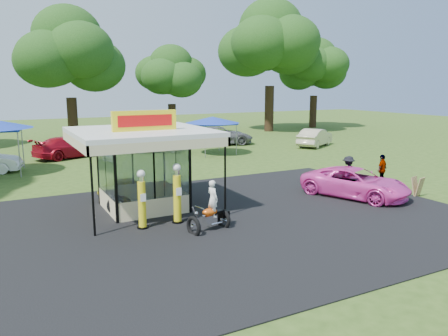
{
  "coord_description": "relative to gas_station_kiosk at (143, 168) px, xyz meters",
  "views": [
    {
      "loc": [
        -7.27,
        -12.38,
        5.18
      ],
      "look_at": [
        1.31,
        4.0,
        1.64
      ],
      "focal_mm": 35.0,
      "sensor_mm": 36.0,
      "label": 1
    }
  ],
  "objects": [
    {
      "name": "ground",
      "position": [
        2.0,
        -4.99,
        -1.78
      ],
      "size": [
        120.0,
        120.0,
        0.0
      ],
      "primitive_type": "plane",
      "color": "#304B17",
      "rests_on": "ground"
    },
    {
      "name": "asphalt_apron",
      "position": [
        2.0,
        -2.99,
        -1.76
      ],
      "size": [
        20.0,
        14.0,
        0.04
      ],
      "primitive_type": "cube",
      "color": "black",
      "rests_on": "ground"
    },
    {
      "name": "gas_station_kiosk",
      "position": [
        0.0,
        0.0,
        0.0
      ],
      "size": [
        5.4,
        5.4,
        4.18
      ],
      "color": "white",
      "rests_on": "ground"
    },
    {
      "name": "gas_pump_left",
      "position": [
        -0.83,
        -2.51,
        -0.72
      ],
      "size": [
        0.41,
        0.41,
        2.21
      ],
      "color": "black",
      "rests_on": "ground"
    },
    {
      "name": "gas_pump_right",
      "position": [
        0.55,
        -2.48,
        -0.67
      ],
      "size": [
        0.43,
        0.43,
        2.31
      ],
      "color": "black",
      "rests_on": "ground"
    },
    {
      "name": "motorcycle",
      "position": [
        1.33,
        -3.81,
        -1.04
      ],
      "size": [
        1.68,
        1.06,
        1.92
      ],
      "rotation": [
        0.0,
        0.0,
        0.21
      ],
      "color": "black",
      "rests_on": "ground"
    },
    {
      "name": "spare_tires",
      "position": [
        -1.14,
        -0.46,
        -1.37
      ],
      "size": [
        1.02,
        0.7,
        0.85
      ],
      "rotation": [
        0.0,
        0.0,
        -0.23
      ],
      "color": "black",
      "rests_on": "ground"
    },
    {
      "name": "a_frame_sign",
      "position": [
        12.07,
        -3.91,
        -1.32
      ],
      "size": [
        0.55,
        0.57,
        0.92
      ],
      "rotation": [
        0.0,
        0.0,
        0.25
      ],
      "color": "#593819",
      "rests_on": "ground"
    },
    {
      "name": "kiosk_car",
      "position": [
        -0.0,
        2.21,
        -1.3
      ],
      "size": [
        2.82,
        1.13,
        0.96
      ],
      "primitive_type": "imported",
      "rotation": [
        0.0,
        0.0,
        1.57
      ],
      "color": "yellow",
      "rests_on": "ground"
    },
    {
      "name": "pink_sedan",
      "position": [
        9.36,
        -2.66,
        -1.1
      ],
      "size": [
        3.93,
        5.43,
        1.37
      ],
      "primitive_type": "imported",
      "rotation": [
        0.0,
        0.0,
        0.38
      ],
      "color": "#FC44BB",
      "rests_on": "ground"
    },
    {
      "name": "spectator_east_a",
      "position": [
        10.3,
        -1.17,
        -0.95
      ],
      "size": [
        1.15,
        0.76,
        1.66
      ],
      "primitive_type": "imported",
      "rotation": [
        0.0,
        0.0,
        3.28
      ],
      "color": "black",
      "rests_on": "ground"
    },
    {
      "name": "spectator_east_b",
      "position": [
        12.53,
        -1.31,
        -0.98
      ],
      "size": [
        1.02,
        0.68,
        1.6
      ],
      "primitive_type": "imported",
      "rotation": [
        0.0,
        0.0,
        3.48
      ],
      "color": "gray",
      "rests_on": "ground"
    },
    {
      "name": "bg_car_b",
      "position": [
        -0.64,
        15.36,
        -1.02
      ],
      "size": [
        5.7,
        3.95,
        1.53
      ],
      "primitive_type": "imported",
      "rotation": [
        0.0,
        0.0,
        1.95
      ],
      "color": "#A70C1C",
      "rests_on": "ground"
    },
    {
      "name": "bg_car_c",
      "position": [
        5.7,
        14.95,
        -1.09
      ],
      "size": [
        4.4,
        2.98,
        1.39
      ],
      "primitive_type": "imported",
      "rotation": [
        0.0,
        0.0,
        1.21
      ],
      "color": "#B3B2B7",
      "rests_on": "ground"
    },
    {
      "name": "bg_car_d",
      "position": [
        12.2,
        16.58,
        -1.0
      ],
      "size": [
        6.15,
        4.12,
        1.57
      ],
      "primitive_type": "imported",
      "rotation": [
        0.0,
        0.0,
        1.28
      ],
      "color": "#5E5E60",
      "rests_on": "ground"
    },
    {
      "name": "bg_car_e",
      "position": [
        18.81,
        11.83,
        -1.02
      ],
      "size": [
        4.78,
        3.75,
        1.52
      ],
      "primitive_type": "imported",
      "rotation": [
        0.0,
        0.0,
        2.11
      ],
      "color": "beige",
      "rests_on": "ground"
    },
    {
      "name": "tent_east",
      "position": [
        9.15,
        12.02,
        0.78
      ],
      "size": [
        4.06,
        4.06,
        2.84
      ],
      "rotation": [
        0.0,
        0.0,
        0.04
      ],
      "color": "gray",
      "rests_on": "ground"
    },
    {
      "name": "oak_far_c",
      "position": [
        0.77,
        22.76,
        5.55
      ],
      "size": [
        9.81,
        9.81,
        11.56
      ],
      "color": "black",
      "rests_on": "ground"
    },
    {
      "name": "oak_far_d",
      "position": [
        10.98,
        25.17,
        3.94
      ],
      "size": [
        7.55,
        7.55,
        8.98
      ],
      "color": "black",
      "rests_on": "ground"
    },
    {
      "name": "oak_far_e",
      "position": [
        22.2,
        24.07,
        7.21
      ],
      "size": [
        11.84,
        11.84,
        14.09
      ],
      "color": "black",
      "rests_on": "ground"
    },
    {
      "name": "oak_far_f",
      "position": [
        29.56,
        25.42,
        4.99
      ],
      "size": [
        8.75,
        8.75,
        10.55
      ],
      "color": "black",
      "rests_on": "ground"
    }
  ]
}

